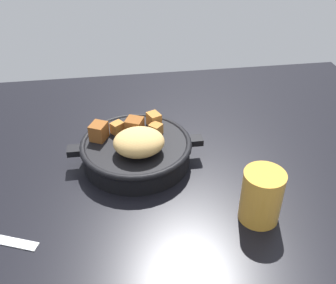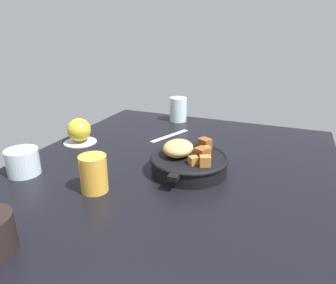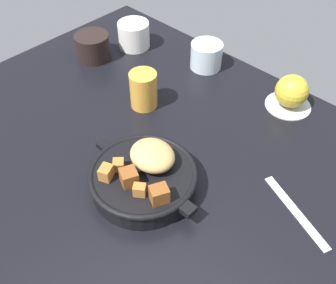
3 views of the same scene
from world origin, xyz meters
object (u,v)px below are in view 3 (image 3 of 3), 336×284
object	(u,v)px
red_apple	(292,91)
ceramic_mug_white	(134,35)
water_glass_short	(206,56)
juice_glass_amber	(144,90)
coffee_mug_dark	(93,47)
butter_knife	(296,211)
cast_iron_skillet	(144,176)

from	to	relation	value
red_apple	ceramic_mug_white	bearing A→B (deg)	-170.99
water_glass_short	juice_glass_amber	bearing A→B (deg)	-90.96
red_apple	coffee_mug_dark	xyz separation A→B (cm)	(-49.02, -18.59, -1.05)
butter_knife	ceramic_mug_white	size ratio (longest dim) A/B	2.03
red_apple	water_glass_short	world-z (taller)	red_apple
water_glass_short	butter_knife	bearing A→B (deg)	-30.03
water_glass_short	juice_glass_amber	distance (cm)	22.07
cast_iron_skillet	red_apple	distance (cm)	40.58
ceramic_mug_white	coffee_mug_dark	size ratio (longest dim) A/B	0.94
cast_iron_skillet	juice_glass_amber	xyz separation A→B (cm)	(-17.75, 16.90, 1.29)
cast_iron_skillet	ceramic_mug_white	distance (cm)	50.39
red_apple	butter_knife	distance (cm)	30.64
water_glass_short	juice_glass_amber	xyz separation A→B (cm)	(-0.37, -22.04, 1.00)
cast_iron_skillet	red_apple	bearing A→B (deg)	80.03
cast_iron_skillet	juice_glass_amber	distance (cm)	24.54
butter_knife	water_glass_short	distance (cm)	48.11
butter_knife	coffee_mug_dark	distance (cm)	66.57
cast_iron_skillet	water_glass_short	size ratio (longest dim) A/B	3.02
coffee_mug_dark	cast_iron_skillet	bearing A→B (deg)	-26.96
red_apple	butter_knife	xyz separation A→B (cm)	(17.15, -25.03, -4.24)
cast_iron_skillet	butter_knife	bearing A→B (deg)	31.69
juice_glass_amber	cast_iron_skillet	bearing A→B (deg)	-43.59
water_glass_short	juice_glass_amber	world-z (taller)	juice_glass_amber
coffee_mug_dark	ceramic_mug_white	bearing A→B (deg)	71.88
red_apple	water_glass_short	distance (cm)	24.45
water_glass_short	coffee_mug_dark	distance (cm)	30.25
water_glass_short	ceramic_mug_white	bearing A→B (deg)	-163.55
red_apple	juice_glass_amber	distance (cm)	33.84
ceramic_mug_white	water_glass_short	xyz separation A→B (cm)	(20.89, 6.17, -0.18)
ceramic_mug_white	coffee_mug_dark	world-z (taller)	ceramic_mug_white
cast_iron_skillet	coffee_mug_dark	size ratio (longest dim) A/B	2.72
red_apple	juice_glass_amber	world-z (taller)	juice_glass_amber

